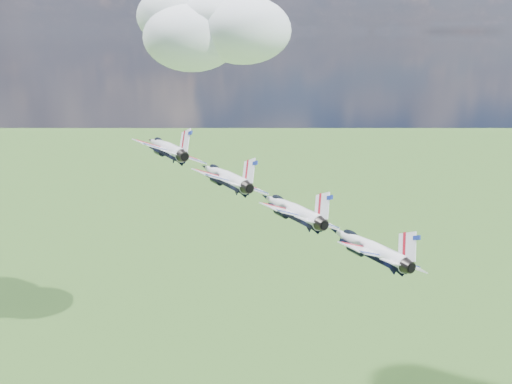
{
  "coord_description": "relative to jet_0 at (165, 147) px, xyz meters",
  "views": [
    {
      "loc": [
        -13.87,
        -64.06,
        163.25
      ],
      "look_at": [
        -3.53,
        10.5,
        142.03
      ],
      "focal_mm": 40.0,
      "sensor_mm": 36.0,
      "label": 1
    }
  ],
  "objects": [
    {
      "name": "jet_2",
      "position": [
        16.4,
        -14.94,
        -5.8
      ],
      "size": [
        16.53,
        18.88,
        8.38
      ],
      "primitive_type": null,
      "rotation": [
        0.0,
        0.39,
        0.37
      ],
      "color": "white"
    },
    {
      "name": "jet_1",
      "position": [
        8.2,
        -7.47,
        -2.9
      ],
      "size": [
        16.53,
        18.88,
        8.38
      ],
      "primitive_type": null,
      "rotation": [
        0.0,
        0.39,
        0.37
      ],
      "color": "white"
    },
    {
      "name": "jet_3",
      "position": [
        24.6,
        -22.41,
        -8.69
      ],
      "size": [
        16.53,
        18.88,
        8.38
      ],
      "primitive_type": null,
      "rotation": [
        0.0,
        0.39,
        0.37
      ],
      "color": "white"
    },
    {
      "name": "jet_0",
      "position": [
        0.0,
        0.0,
        0.0
      ],
      "size": [
        16.53,
        18.88,
        8.38
      ],
      "primitive_type": null,
      "rotation": [
        0.0,
        0.39,
        0.37
      ],
      "color": "white"
    },
    {
      "name": "cloud_far",
      "position": [
        23.24,
        182.89,
        18.91
      ],
      "size": [
        62.27,
        48.93,
        24.46
      ],
      "primitive_type": "ellipsoid",
      "color": "white"
    }
  ]
}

